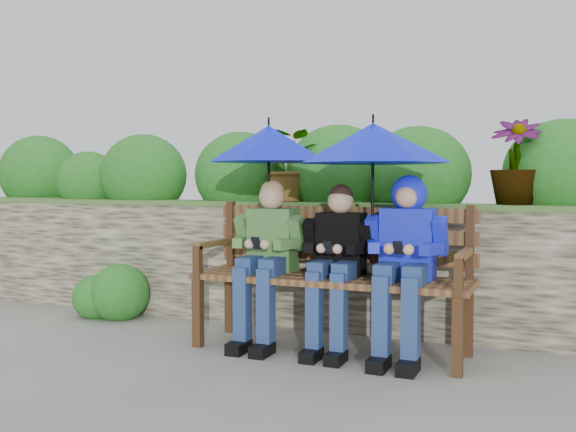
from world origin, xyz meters
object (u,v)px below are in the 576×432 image
at_px(boy_left, 267,252).
at_px(boy_middle, 337,257).
at_px(umbrella_left, 269,144).
at_px(boy_right, 405,249).
at_px(park_bench, 334,267).
at_px(umbrella_right, 373,143).

distance_m(boy_left, boy_middle, 0.53).
height_order(boy_middle, umbrella_left, umbrella_left).
xyz_separation_m(boy_left, umbrella_left, (-0.01, 0.06, 0.79)).
xyz_separation_m(boy_right, umbrella_left, (-1.03, 0.05, 0.73)).
bearing_deg(boy_right, boy_middle, -179.16).
height_order(park_bench, boy_right, boy_right).
distance_m(park_bench, umbrella_right, 0.93).
height_order(umbrella_left, umbrella_right, umbrella_left).
bearing_deg(umbrella_left, boy_left, -80.06).
bearing_deg(boy_middle, umbrella_left, 174.33).
height_order(boy_middle, umbrella_right, umbrella_right).
distance_m(umbrella_left, umbrella_right, 0.79).
relative_size(umbrella_left, umbrella_right, 0.87).
xyz_separation_m(boy_left, umbrella_right, (0.78, 0.03, 0.77)).
relative_size(boy_middle, umbrella_left, 1.29).
height_order(boy_left, umbrella_left, umbrella_left).
distance_m(boy_right, umbrella_left, 1.26).
bearing_deg(boy_middle, boy_right, 0.84).
distance_m(boy_left, umbrella_right, 1.10).
bearing_deg(park_bench, boy_middle, -60.49).
relative_size(boy_left, boy_right, 0.97).
distance_m(boy_middle, boy_right, 0.49).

